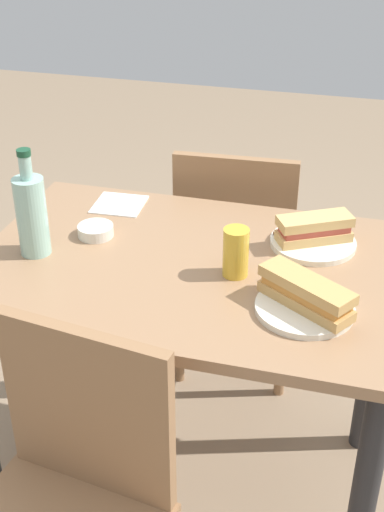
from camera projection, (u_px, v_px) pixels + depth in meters
ground_plane at (192, 482)px, 2.11m from camera, size 8.00×8.00×0.00m
dining_table at (192, 309)px, 1.79m from camera, size 1.07×0.72×0.78m
chair_far at (237, 250)px, 2.32m from camera, size 0.42×0.42×0.88m
chair_near at (68, 505)px, 1.41m from camera, size 0.45×0.45×0.88m
plate_near at (313, 243)px, 1.79m from camera, size 0.22×0.22×0.01m
baguette_sandwich_near at (314, 229)px, 1.77m from camera, size 0.20×0.15×0.07m
knife_near at (302, 231)px, 1.83m from camera, size 0.16×0.10×0.01m
plate_far at (304, 308)px, 1.54m from camera, size 0.22×0.22×0.01m
baguette_sandwich_far at (306, 293)px, 1.51m from camera, size 0.23×0.18×0.07m
knife_far at (315, 294)px, 1.57m from camera, size 0.17×0.09×0.01m
water_bottle at (32, 214)px, 1.71m from camera, size 0.08×0.08×0.28m
beer_glass at (236, 252)px, 1.64m from camera, size 0.06×0.06×0.12m
olive_bowl at (96, 231)px, 1.83m from camera, size 0.09×0.09×0.03m
paper_napkin at (119, 204)px, 2.00m from camera, size 0.15×0.15×0.00m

